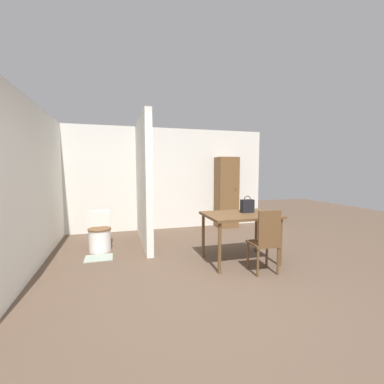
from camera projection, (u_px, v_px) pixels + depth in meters
ground_plane at (213, 295)px, 3.06m from camera, size 16.00×16.00×0.00m
wall_back at (161, 179)px, 6.39m from camera, size 5.45×0.12×2.50m
wall_left at (35, 185)px, 4.00m from camera, size 0.12×4.54×2.50m
partition_wall at (143, 181)px, 5.19m from camera, size 0.12×2.07×2.50m
dining_table at (240, 219)px, 4.11m from camera, size 1.13×0.83×0.78m
wooden_chair at (265, 240)px, 3.65m from camera, size 0.39×0.39×0.93m
toilet at (100, 234)px, 4.73m from camera, size 0.41×0.56×0.71m
handbag at (247, 206)px, 4.21m from camera, size 0.21×0.11×0.28m
wooden_cabinet at (226, 192)px, 6.61m from camera, size 0.52×0.46×1.80m
bath_mat at (99, 258)px, 4.31m from camera, size 0.45×0.36×0.01m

